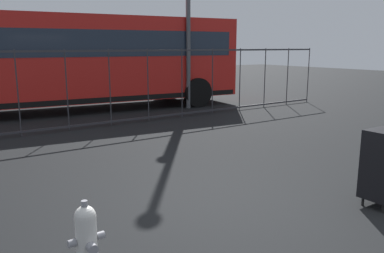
% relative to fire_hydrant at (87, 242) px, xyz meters
% --- Properties ---
extents(ground_plane, '(60.00, 60.00, 0.00)m').
position_rel_fire_hydrant_xyz_m(ground_plane, '(1.88, 0.30, -0.35)').
color(ground_plane, black).
extents(fire_hydrant, '(0.33, 0.32, 0.75)m').
position_rel_fire_hydrant_xyz_m(fire_hydrant, '(0.00, 0.00, 0.00)').
color(fire_hydrant, silver).
rests_on(fire_hydrant, ground_plane).
extents(newspaper_box_primary, '(0.48, 0.42, 1.02)m').
position_rel_fire_hydrant_xyz_m(newspaper_box_primary, '(3.75, -0.59, 0.22)').
color(newspaper_box_primary, black).
rests_on(newspaper_box_primary, ground_plane).
extents(fence_barrier, '(18.03, 0.04, 2.00)m').
position_rel_fire_hydrant_xyz_m(fence_barrier, '(1.88, 6.48, 0.67)').
color(fence_barrier, '#2D2D33').
rests_on(fence_barrier, ground_plane).
extents(bus_near, '(10.71, 3.69, 3.00)m').
position_rel_fire_hydrant_xyz_m(bus_near, '(3.26, 9.48, 1.36)').
color(bus_near, red).
rests_on(bus_near, ground_plane).
extents(street_light_near_right, '(0.32, 0.32, 6.27)m').
position_rel_fire_hydrant_xyz_m(street_light_near_right, '(7.15, 8.98, 3.33)').
color(street_light_near_right, '#4C4F54').
rests_on(street_light_near_right, ground_plane).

